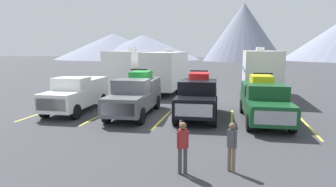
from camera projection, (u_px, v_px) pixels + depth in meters
ground_plane at (163, 119)px, 16.02m from camera, size 240.00×240.00×0.00m
pickup_truck_a at (77, 93)px, 17.86m from camera, size 2.32×5.58×2.13m
pickup_truck_b at (135, 94)px, 16.97m from camera, size 2.34×5.85×2.60m
pickup_truck_c at (198, 96)px, 16.33m from camera, size 2.40×5.32×2.56m
pickup_truck_d at (264, 100)px, 15.51m from camera, size 2.41×5.95×2.48m
lot_stripe_a at (47, 111)px, 17.92m from camera, size 0.12×5.50×0.01m
lot_stripe_b at (103, 114)px, 17.13m from camera, size 0.12×5.50×0.01m
lot_stripe_c at (164, 117)px, 16.33m from camera, size 0.12×5.50×0.01m
lot_stripe_d at (232, 121)px, 15.54m from camera, size 0.12×5.50×0.01m
lot_stripe_e at (307, 125)px, 14.74m from camera, size 0.12×5.50×0.01m
camper_trailer_a at (130, 69)px, 25.65m from camera, size 2.52×7.36×3.89m
camper_trailer_b at (166, 70)px, 25.46m from camera, size 2.61×8.86×3.80m
camper_trailer_c at (260, 71)px, 22.93m from camera, size 2.54×8.44×3.93m
person_a at (183, 144)px, 8.84m from camera, size 0.35×0.25×1.62m
person_b at (232, 144)px, 9.00m from camera, size 0.30×0.28×1.56m
mountain_ridge at (216, 42)px, 101.59m from camera, size 122.81×44.42×17.90m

